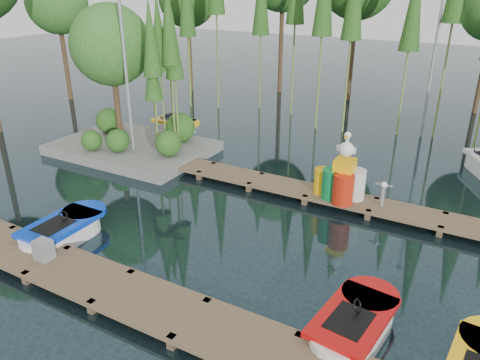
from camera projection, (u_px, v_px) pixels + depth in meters
The scene contains 13 objects.
ground_plane at pixel (218, 215), 14.25m from camera, with size 90.00×90.00×0.00m, color #1C2F35.
near_dock at pixel (112, 288), 10.57m from camera, with size 18.00×1.50×0.50m.
far_dock at pixel (282, 186), 15.70m from camera, with size 15.00×1.20×0.50m.
island at pixel (125, 73), 18.44m from camera, with size 6.20×4.20×6.75m.
lamp_island at pixel (124, 49), 17.01m from camera, with size 0.30×0.30×7.25m.
lamp_rear at pixel (437, 40), 19.51m from camera, with size 0.30×0.30×7.25m.
boat_blue at pixel (63, 231), 12.85m from camera, with size 1.26×2.72×0.91m.
boat_red at pixel (353, 325), 9.40m from camera, with size 1.51×2.80×0.90m.
boat_yellow_far at pixel (175, 125), 22.00m from camera, with size 2.59×1.33×1.25m.
utility_cabinet at pixel (44, 250), 11.43m from camera, with size 0.42×0.35×0.51m, color gray.
yellow_barrel at pixel (323, 181), 14.88m from camera, with size 0.55×0.55×0.83m, color #FFB80D.
drum_cluster at pixel (344, 181), 14.33m from camera, with size 1.27×1.16×2.19m.
seagull_post at pixel (383, 190), 13.97m from camera, with size 0.50×0.27×0.80m.
Camera 1 is at (6.80, -10.65, 6.71)m, focal length 35.00 mm.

